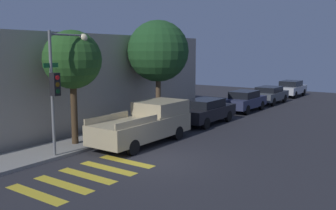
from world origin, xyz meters
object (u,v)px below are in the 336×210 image
tree_near_corner (72,60)px  sedan_near_corner (205,111)px  sedan_middle (245,101)px  sedan_tail_of_row (291,88)px  tree_midblock (158,51)px  sedan_far_end (269,94)px  traffic_light_pole (61,75)px  pickup_truck (146,123)px

tree_near_corner → sedan_near_corner: bearing=-15.3°
sedan_middle → tree_near_corner: (-13.81, 2.22, 3.15)m
sedan_tail_of_row → tree_midblock: (-18.17, 2.22, 3.52)m
sedan_near_corner → sedan_far_end: sedan_near_corner is taller
traffic_light_pole → sedan_middle: bearing=-4.8°
sedan_tail_of_row → tree_midblock: tree_midblock is taller
traffic_light_pole → sedan_far_end: (20.21, -1.27, -2.65)m
sedan_middle → sedan_far_end: size_ratio=0.98×
tree_midblock → sedan_middle: bearing=-16.6°
sedan_near_corner → sedan_tail_of_row: (16.43, 0.00, 0.00)m
sedan_tail_of_row → tree_near_corner: (-24.56, 2.22, 3.14)m
traffic_light_pole → tree_near_corner: 1.78m
pickup_truck → tree_midblock: bearing=29.4°
sedan_far_end → tree_midblock: (-12.42, 2.22, 3.56)m
sedan_middle → pickup_truck: bearing=180.0°
tree_near_corner → tree_midblock: tree_midblock is taller
pickup_truck → sedan_far_end: 16.36m
traffic_light_pole → sedan_middle: 15.49m
sedan_near_corner → tree_midblock: size_ratio=0.74×
sedan_far_end → sedan_near_corner: bearing=180.0°
pickup_truck → tree_near_corner: 4.45m
pickup_truck → tree_midblock: 5.64m
sedan_far_end → pickup_truck: bearing=180.0°
tree_near_corner → tree_midblock: bearing=0.0°
traffic_light_pole → tree_midblock: (7.79, 0.95, 0.92)m
pickup_truck → sedan_middle: bearing=0.0°
pickup_truck → sedan_tail_of_row: size_ratio=1.25×
sedan_tail_of_row → sedan_far_end: bearing=-180.0°
sedan_tail_of_row → traffic_light_pole: bearing=177.2°
pickup_truck → tree_near_corner: tree_near_corner is taller
traffic_light_pole → pickup_truck: size_ratio=0.94×
traffic_light_pole → sedan_tail_of_row: traffic_light_pole is taller
sedan_far_end → tree_midblock: tree_midblock is taller
traffic_light_pole → sedan_far_end: 20.42m
sedan_middle → sedan_far_end: sedan_middle is taller
tree_near_corner → sedan_far_end: bearing=-6.7°
pickup_truck → traffic_light_pole: bearing=161.7°
traffic_light_pole → tree_midblock: bearing=6.9°
sedan_far_end → sedan_tail_of_row: bearing=0.0°
sedan_tail_of_row → tree_midblock: 18.65m
traffic_light_pole → sedan_near_corner: size_ratio=1.13×
sedan_middle → tree_midblock: (-7.43, 2.22, 3.53)m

